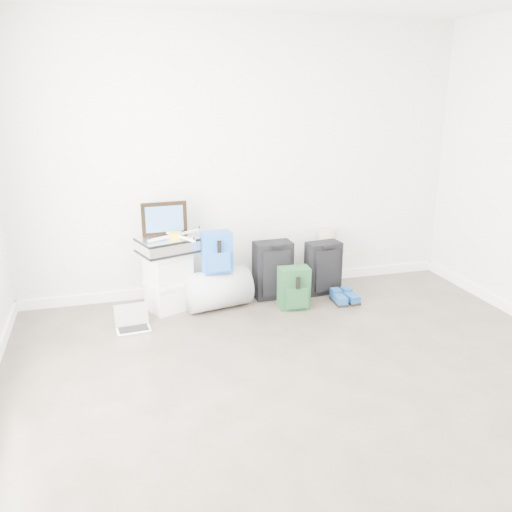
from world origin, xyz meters
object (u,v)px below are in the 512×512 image
object	(u,v)px
boxes_stack	(169,281)
duffel_bag	(217,289)
briefcase	(167,245)
large_suitcase	(273,270)
carry_on	(323,268)
laptop	(133,323)

from	to	relation	value
boxes_stack	duffel_bag	xyz separation A→B (m)	(0.45, -0.10, -0.10)
briefcase	duffel_bag	xyz separation A→B (m)	(0.45, -0.10, -0.45)
boxes_stack	large_suitcase	bearing A→B (deg)	-22.79
boxes_stack	large_suitcase	distance (m)	1.04
briefcase	carry_on	bearing A→B (deg)	-18.19
large_suitcase	laptop	xyz separation A→B (m)	(-1.42, -0.38, -0.24)
boxes_stack	carry_on	bearing A→B (deg)	-23.77
laptop	carry_on	bearing A→B (deg)	5.94
boxes_stack	large_suitcase	size ratio (longest dim) A/B	0.98
briefcase	boxes_stack	bearing A→B (deg)	-108.13
duffel_bag	carry_on	bearing A→B (deg)	-6.26
briefcase	laptop	size ratio (longest dim) A/B	1.61
duffel_bag	laptop	bearing A→B (deg)	-173.28
boxes_stack	laptop	size ratio (longest dim) A/B	1.84
large_suitcase	duffel_bag	bearing A→B (deg)	-170.68
boxes_stack	duffel_bag	distance (m)	0.47
large_suitcase	laptop	bearing A→B (deg)	-166.56
boxes_stack	duffel_bag	size ratio (longest dim) A/B	0.93
boxes_stack	large_suitcase	world-z (taller)	large_suitcase
laptop	boxes_stack	bearing A→B (deg)	39.45
boxes_stack	carry_on	world-z (taller)	boxes_stack
large_suitcase	boxes_stack	bearing A→B (deg)	179.51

